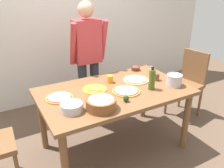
{
  "coord_description": "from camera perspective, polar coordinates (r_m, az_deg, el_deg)",
  "views": [
    {
      "loc": [
        -1.12,
        -1.94,
        1.82
      ],
      "look_at": [
        0.0,
        0.05,
        0.81
      ],
      "focal_mm": 37.0,
      "sensor_mm": 36.0,
      "label": 1
    }
  ],
  "objects": [
    {
      "name": "mixing_bowl_steel",
      "position": [
        2.1,
        -9.94,
        -5.71
      ],
      "size": [
        0.2,
        0.2,
        0.08
      ],
      "color": "#B7B7BC",
      "rests_on": "dining_table"
    },
    {
      "name": "avocado",
      "position": [
        2.23,
        3.49,
        -3.56
      ],
      "size": [
        0.06,
        0.06,
        0.07
      ],
      "primitive_type": "ellipsoid",
      "color": "#2D4219",
      "rests_on": "dining_table"
    },
    {
      "name": "dining_table",
      "position": [
        2.52,
        0.56,
        -3.33
      ],
      "size": [
        1.6,
        0.96,
        0.76
      ],
      "color": "brown",
      "rests_on": "ground"
    },
    {
      "name": "steel_pot",
      "position": [
        2.66,
        15.1,
        1.0
      ],
      "size": [
        0.17,
        0.17,
        0.13
      ],
      "color": "#B7B7BC",
      "rests_on": "dining_table"
    },
    {
      "name": "plate_with_slice",
      "position": [
        2.48,
        -4.25,
        -1.31
      ],
      "size": [
        0.26,
        0.26,
        0.02
      ],
      "color": "gold",
      "rests_on": "dining_table"
    },
    {
      "name": "chair_wooden_right",
      "position": [
        3.47,
        18.41,
        0.93
      ],
      "size": [
        0.46,
        0.46,
        0.95
      ],
      "color": "brown",
      "rests_on": "ground"
    },
    {
      "name": "cup_orange",
      "position": [
        2.65,
        -0.5,
        1.23
      ],
      "size": [
        0.07,
        0.07,
        0.08
      ],
      "primitive_type": "cylinder",
      "color": "orange",
      "rests_on": "dining_table"
    },
    {
      "name": "small_sauce_bowl",
      "position": [
        3.05,
        5.87,
        3.92
      ],
      "size": [
        0.11,
        0.11,
        0.06
      ],
      "color": "#4C2D1E",
      "rests_on": "dining_table"
    },
    {
      "name": "pizza_cooked_on_tray",
      "position": [
        2.36,
        -12.85,
        -3.29
      ],
      "size": [
        0.27,
        0.27,
        0.02
      ],
      "color": "#C67A33",
      "rests_on": "dining_table"
    },
    {
      "name": "pizza_second_cooked",
      "position": [
        2.44,
        3.54,
        -1.72
      ],
      "size": [
        0.3,
        0.3,
        0.02
      ],
      "color": "#C67A33",
      "rests_on": "dining_table"
    },
    {
      "name": "olive_oil_bottle",
      "position": [
        2.49,
        9.82,
        1.12
      ],
      "size": [
        0.07,
        0.07,
        0.26
      ],
      "color": "#47561E",
      "rests_on": "dining_table"
    },
    {
      "name": "person_cook",
      "position": [
        3.07,
        -6.0,
        7.02
      ],
      "size": [
        0.49,
        0.25,
        1.62
      ],
      "color": "#2D2D38",
      "rests_on": "ground"
    },
    {
      "name": "pizza_raw_on_board",
      "position": [
        2.73,
        5.9,
        1.06
      ],
      "size": [
        0.3,
        0.3,
        0.02
      ],
      "color": "beige",
      "rests_on": "dining_table"
    },
    {
      "name": "wall_back",
      "position": [
        3.75,
        -12.09,
        15.4
      ],
      "size": [
        5.6,
        0.1,
        2.6
      ],
      "primitive_type": "cube",
      "color": "silver",
      "rests_on": "ground"
    },
    {
      "name": "cup_small_brown",
      "position": [
        2.76,
        10.9,
        1.74
      ],
      "size": [
        0.07,
        0.07,
        0.08
      ],
      "primitive_type": "cylinder",
      "color": "brown",
      "rests_on": "dining_table"
    },
    {
      "name": "popcorn_bowl",
      "position": [
        2.1,
        -2.69,
        -4.66
      ],
      "size": [
        0.28,
        0.28,
        0.11
      ],
      "color": "brown",
      "rests_on": "dining_table"
    },
    {
      "name": "ground",
      "position": [
        2.89,
        0.5,
        -15.2
      ],
      "size": [
        8.0,
        8.0,
        0.0
      ],
      "primitive_type": "plane",
      "color": "brown"
    },
    {
      "name": "salt_shaker",
      "position": [
        2.93,
        9.65,
        3.36
      ],
      "size": [
        0.04,
        0.04,
        0.11
      ],
      "color": "white",
      "rests_on": "dining_table"
    }
  ]
}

